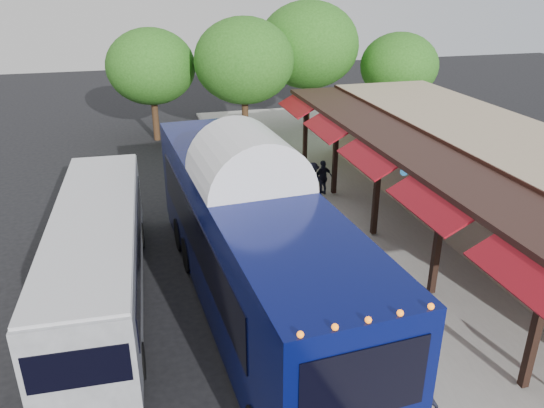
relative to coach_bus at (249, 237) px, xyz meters
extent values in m
plane|color=black|center=(1.45, -0.89, -2.26)|extent=(90.00, 90.00, 0.00)
cube|color=#9E9B93|center=(6.45, 3.11, -2.18)|extent=(10.00, 40.00, 0.15)
cube|color=gray|center=(1.50, 3.11, -2.18)|extent=(0.20, 40.00, 0.16)
cube|color=tan|center=(9.95, 3.11, -0.46)|extent=(5.00, 20.00, 3.60)
cube|color=black|center=(7.43, 3.11, 1.04)|extent=(0.06, 20.00, 0.60)
cube|color=#331E19|center=(6.35, 3.11, 1.14)|extent=(2.60, 20.00, 0.18)
cube|color=black|center=(5.23, -4.89, -0.45)|extent=(0.18, 0.18, 3.16)
cube|color=maroon|center=(4.80, -4.89, 0.89)|extent=(1.00, 3.20, 0.57)
cube|color=black|center=(5.23, -0.89, -0.45)|extent=(0.18, 0.18, 3.16)
cube|color=maroon|center=(4.80, -0.89, 0.89)|extent=(1.00, 3.20, 0.57)
cube|color=black|center=(5.23, 3.11, -0.45)|extent=(0.18, 0.18, 3.16)
cube|color=maroon|center=(4.80, 3.11, 0.89)|extent=(1.00, 3.20, 0.57)
cube|color=black|center=(5.23, 7.11, -0.45)|extent=(0.18, 0.18, 3.16)
cube|color=maroon|center=(4.80, 7.11, 0.89)|extent=(1.00, 3.20, 0.57)
cube|color=black|center=(5.23, 11.11, -0.45)|extent=(0.18, 0.18, 3.16)
cube|color=maroon|center=(4.80, 11.11, 0.89)|extent=(1.00, 3.20, 0.57)
sphere|color=navy|center=(5.65, -2.89, 0.62)|extent=(0.26, 0.26, 0.26)
sphere|color=navy|center=(5.65, 2.11, 0.62)|extent=(0.26, 0.26, 0.26)
sphere|color=navy|center=(5.65, 7.11, 0.62)|extent=(0.26, 0.26, 0.26)
cube|color=#060D4B|center=(0.00, 0.02, -0.05)|extent=(3.66, 13.21, 3.43)
cube|color=#060D4B|center=(0.00, 0.02, -1.93)|extent=(3.60, 13.07, 0.38)
ellipsoid|color=white|center=(0.00, 0.02, 1.64)|extent=(3.65, 12.95, 0.61)
cube|color=black|center=(0.00, -6.52, 0.52)|extent=(2.27, 0.19, 1.41)
cylinder|color=black|center=(-1.26, 4.19, -1.69)|extent=(0.40, 1.15, 1.13)
cylinder|color=black|center=(1.26, 4.19, -1.69)|extent=(0.40, 1.15, 1.13)
cube|color=gray|center=(-4.07, 1.55, -0.75)|extent=(2.61, 10.42, 2.38)
cube|color=black|center=(-5.20, 1.55, -0.55)|extent=(0.34, 8.79, 0.90)
cube|color=black|center=(-2.93, 1.55, -0.55)|extent=(0.34, 8.79, 0.90)
cube|color=silver|center=(-4.07, 1.55, 0.48)|extent=(2.56, 10.21, 0.09)
cylinder|color=black|center=(-5.10, -2.07, -1.82)|extent=(0.28, 0.87, 0.86)
cylinder|color=black|center=(-3.03, -2.07, -1.82)|extent=(0.28, 0.87, 0.86)
cylinder|color=black|center=(-5.10, 4.66, -1.82)|extent=(0.28, 0.87, 0.86)
cylinder|color=black|center=(-3.03, 4.66, -1.82)|extent=(0.28, 0.87, 0.86)
imported|color=black|center=(2.61, -0.85, -1.16)|extent=(1.13, 1.03, 1.88)
imported|color=black|center=(4.77, 7.22, -1.35)|extent=(0.96, 0.62, 1.52)
imported|color=black|center=(4.24, 7.06, -1.34)|extent=(1.08, 0.76, 1.52)
cylinder|color=#382314|center=(3.26, 15.81, -0.70)|extent=(0.36, 0.36, 3.11)
ellipsoid|color=#225B16|center=(3.26, 15.81, 2.33)|extent=(5.36, 5.36, 4.56)
cylinder|color=#382314|center=(7.56, 17.91, -0.55)|extent=(0.36, 0.36, 3.41)
ellipsoid|color=#225B16|center=(7.56, 17.91, 2.78)|extent=(5.88, 5.88, 5.00)
cylinder|color=#382314|center=(12.63, 16.23, -0.94)|extent=(0.36, 0.36, 2.63)
ellipsoid|color=#225B16|center=(12.63, 16.23, 1.62)|extent=(4.54, 4.54, 3.86)
cylinder|color=#382314|center=(-1.54, 17.87, -0.84)|extent=(0.36, 0.36, 2.82)
ellipsoid|color=#225B16|center=(-1.54, 17.87, 1.91)|extent=(4.87, 4.87, 4.14)
camera|label=1|loc=(-2.67, -12.53, 6.52)|focal=35.00mm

